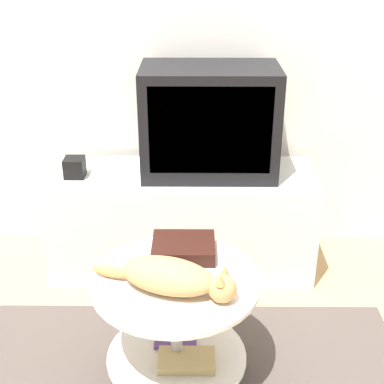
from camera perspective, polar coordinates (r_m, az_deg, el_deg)
wall_back at (r=2.77m, az=-0.26°, el=19.35°), size 8.00×0.05×2.60m
tv_stand at (r=2.79m, az=-1.09°, el=-3.04°), size 1.34×0.46×0.54m
tv at (r=2.60m, az=1.87°, el=7.56°), size 0.65×0.37×0.53m
speaker at (r=2.68m, az=-12.42°, el=2.58°), size 0.10×0.10×0.10m
coffee_table at (r=2.07m, az=-1.65°, el=-13.40°), size 0.62×0.62×0.47m
dvd_box at (r=2.08m, az=-0.91°, el=-5.99°), size 0.24×0.19×0.06m
cat at (r=1.87m, az=-2.02°, el=-9.06°), size 0.52×0.26×0.12m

